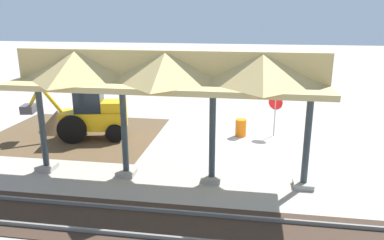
# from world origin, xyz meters

# --- Properties ---
(ground_plane) EXTENTS (120.00, 120.00, 0.00)m
(ground_plane) POSITION_xyz_m (0.00, 0.00, 0.00)
(ground_plane) COLOR #9E998E
(dirt_work_zone) EXTENTS (8.51, 7.00, 0.01)m
(dirt_work_zone) POSITION_xyz_m (9.22, 0.03, 0.00)
(dirt_work_zone) COLOR brown
(dirt_work_zone) RESTS_ON ground
(platform_canopy) EXTENTS (11.35, 3.20, 4.90)m
(platform_canopy) POSITION_xyz_m (3.25, 4.61, 4.15)
(platform_canopy) COLOR #9E998E
(platform_canopy) RESTS_ON ground
(rail_tracks) EXTENTS (60.00, 2.58, 0.15)m
(rail_tracks) POSITION_xyz_m (0.00, 7.96, 0.03)
(rail_tracks) COLOR slate
(rail_tracks) RESTS_ON ground
(stop_sign) EXTENTS (0.69, 0.38, 2.16)m
(stop_sign) POSITION_xyz_m (-1.05, -1.31, 1.55)
(stop_sign) COLOR gray
(stop_sign) RESTS_ON ground
(backhoe) EXTENTS (5.19, 2.31, 2.82)m
(backhoe) POSITION_xyz_m (8.11, 0.53, 1.27)
(backhoe) COLOR #EAB214
(backhoe) RESTS_ON ground
(dirt_mound) EXTENTS (4.22, 4.22, 2.24)m
(dirt_mound) POSITION_xyz_m (10.48, -0.43, 0.00)
(dirt_mound) COLOR brown
(dirt_mound) RESTS_ON ground
(traffic_barrel) EXTENTS (0.56, 0.56, 0.90)m
(traffic_barrel) POSITION_xyz_m (0.65, -0.98, 0.45)
(traffic_barrel) COLOR orange
(traffic_barrel) RESTS_ON ground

